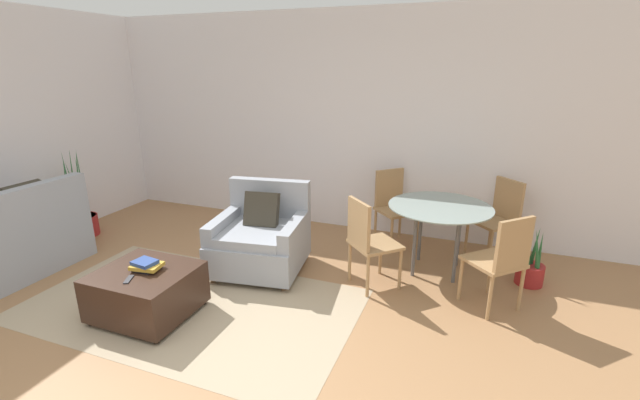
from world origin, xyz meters
The scene contains 15 objects.
ground_plane centered at (0.00, 0.00, 0.00)m, with size 20.00×20.00×0.00m, color #A3754C.
wall_back centered at (0.00, 3.32, 1.38)m, with size 12.00×0.06×2.75m.
wall_left centered at (-3.26, 1.50, 1.38)m, with size 0.06×12.00×2.75m.
area_rug centered at (-0.56, 0.88, 0.00)m, with size 2.98×1.71×0.01m.
armchair centered at (-0.31, 1.78, 0.34)m, with size 1.02×1.01×0.90m.
ottoman centered at (-0.81, 0.62, 0.23)m, with size 0.79×0.72×0.42m.
book_stack centered at (-0.80, 0.64, 0.47)m, with size 0.26×0.21×0.09m.
tv_remote_primary centered at (-0.80, 0.45, 0.43)m, with size 0.10×0.14×0.01m.
potted_plant centered at (-2.90, 1.78, 0.25)m, with size 0.38×0.38×1.12m.
dining_table centered at (1.44, 2.38, 0.64)m, with size 1.05×1.05×0.73m.
dining_chair_near_left centered at (0.84, 1.79, 0.52)m, with size 0.59×0.59×0.90m.
dining_chair_near_right centered at (2.04, 1.79, 0.52)m, with size 0.59×0.59×0.90m.
dining_chair_far_left centered at (0.84, 2.98, 0.52)m, with size 0.59×0.59×0.90m.
dining_chair_far_right centered at (2.04, 2.98, 0.52)m, with size 0.59×0.59×0.90m.
potted_plant_small centered at (2.35, 2.42, 0.17)m, with size 0.26×0.26×0.67m.
Camera 1 is at (1.77, -1.91, 2.10)m, focal length 24.00 mm.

